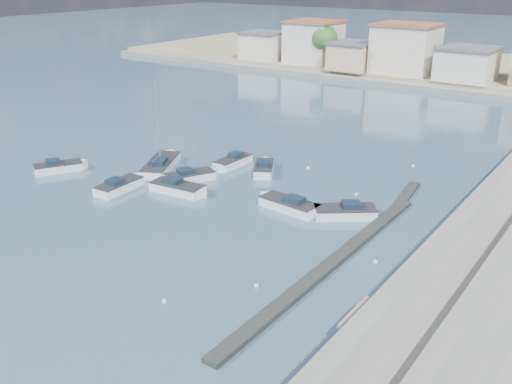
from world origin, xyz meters
TOP-DOWN VIEW (x-y plane):
  - ground at (0.00, 40.00)m, footprint 400.00×400.00m
  - breakwater at (6.90, 12.69)m, footprint 2.00×31.02m
  - far_shore_quay at (0.00, 71.00)m, footprint 160.00×2.50m
  - motorboat_a at (-15.23, 11.31)m, footprint 2.11×5.27m
  - motorboat_b at (-11.60, 16.88)m, footprint 3.74×5.04m
  - motorboat_c at (-0.68, 16.28)m, footprint 5.81×2.46m
  - motorboat_d at (3.78, 17.47)m, footprint 5.10×4.58m
  - motorboat_e at (-23.94, 11.37)m, footprint 3.82×4.88m
  - motorboat_f at (-7.48, 22.82)m, footprint 3.66×4.56m
  - motorboat_g at (-11.10, 22.22)m, footprint 1.82×5.03m
  - motorboat_h at (-10.36, 13.81)m, footprint 5.68×2.52m
  - sailboat at (-16.49, 17.80)m, footprint 5.20×7.27m
  - mooring_buoys at (2.80, 16.36)m, footprint 14.02×33.13m

SIDE VIEW (x-z plane):
  - ground at x=0.00m, z-range 0.00..0.00m
  - mooring_buoys at x=2.80m, z-range -0.12..0.22m
  - breakwater at x=6.90m, z-range 0.00..0.35m
  - motorboat_d at x=3.78m, z-range -0.36..1.12m
  - motorboat_b at x=-11.60m, z-range -0.36..1.12m
  - motorboat_f at x=-7.48m, z-range -0.36..1.12m
  - motorboat_e at x=-23.94m, z-range -0.36..1.12m
  - motorboat_h at x=-10.36m, z-range -0.36..1.12m
  - motorboat_a at x=-15.23m, z-range -0.36..1.12m
  - motorboat_c at x=-0.68m, z-range -0.36..1.12m
  - motorboat_g at x=-11.10m, z-range -0.36..1.12m
  - far_shore_quay at x=0.00m, z-range 0.00..0.80m
  - sailboat at x=-16.49m, z-range -4.10..4.90m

